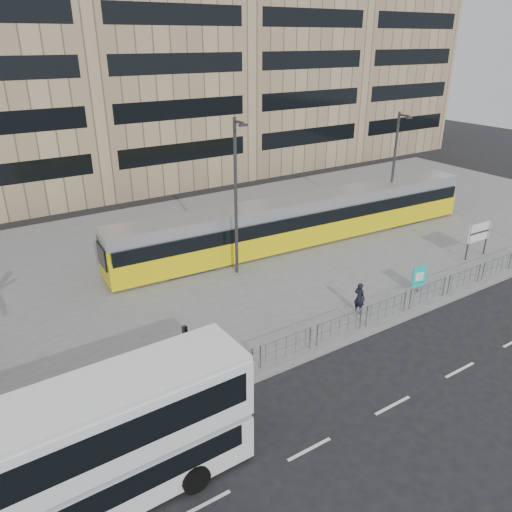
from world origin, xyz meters
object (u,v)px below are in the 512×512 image
ad_panel (419,277)px  lamp_post_east (394,165)px  pedestrian (359,298)px  traffic_light_west (187,353)px  tram (303,220)px  double_decker_bus (77,453)px  lamp_post_west (236,193)px  station_sign (479,234)px

ad_panel → lamp_post_east: size_ratio=0.19×
pedestrian → traffic_light_west: traffic_light_west is taller
tram → traffic_light_west: bearing=-139.5°
double_decker_bus → lamp_post_west: (11.86, 11.16, 2.75)m
station_sign → lamp_post_east: 7.85m
ad_panel → double_decker_bus: bearing=-154.2°
traffic_light_west → lamp_post_east: bearing=10.8°
station_sign → lamp_post_west: (-13.60, 6.13, 3.25)m
station_sign → pedestrian: size_ratio=1.36×
tram → traffic_light_west: (-13.35, -10.11, 0.42)m
ad_panel → traffic_light_west: (-14.11, -1.07, 1.11)m
pedestrian → tram: bearing=-32.3°
double_decker_bus → traffic_light_west: bearing=29.8°
ad_panel → traffic_light_west: traffic_light_west is taller
traffic_light_west → lamp_post_east: (20.91, 9.57, 2.39)m
traffic_light_west → lamp_post_east: lamp_post_east is taller
double_decker_bus → ad_panel: size_ratio=6.87×
station_sign → lamp_post_west: 15.27m
tram → station_sign: size_ratio=11.86×
tram → lamp_post_west: lamp_post_west is taller
station_sign → tram: bearing=135.5°
pedestrian → traffic_light_west: size_ratio=0.53×
ad_panel → pedestrian: bearing=-166.7°
station_sign → lamp_post_east: size_ratio=0.28×
double_decker_bus → station_sign: (25.47, 5.02, -0.51)m
lamp_post_west → tram: bearing=15.7°
double_decker_bus → tram: (18.01, 12.89, -0.50)m
lamp_post_east → pedestrian: bearing=-142.6°
tram → lamp_post_east: bearing=-0.7°
ad_panel → traffic_light_west: bearing=-161.5°
pedestrian → lamp_post_west: bearing=9.1°
lamp_post_west → traffic_light_west: bearing=-130.7°
tram → ad_panel: tram is taller
tram → traffic_light_west: 16.75m
tram → station_sign: (7.46, -7.86, -0.01)m
station_sign → pedestrian: station_sign is taller
double_decker_bus → tram: bearing=34.5°
tram → lamp_post_east: size_ratio=3.30×
traffic_light_west → tram: bearing=23.4°
lamp_post_east → tram: bearing=175.9°
station_sign → pedestrian: bearing=-172.1°
ad_panel → pedestrian: 4.26m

